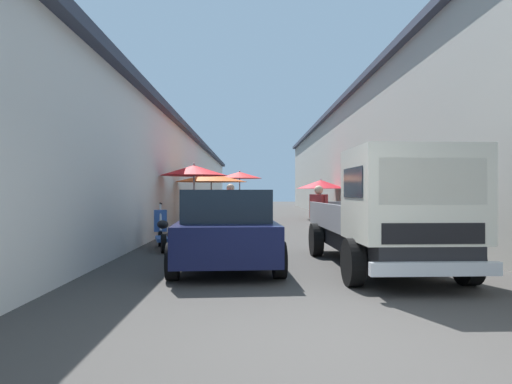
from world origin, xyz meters
The scene contains 13 objects.
ground centered at (13.50, 0.00, 0.00)m, with size 90.00×90.00×0.00m, color #3D3A38.
building_left_whitewash centered at (15.75, 7.22, 2.12)m, with size 49.80×7.50×4.23m.
building_right_concrete centered at (15.75, -7.22, 3.03)m, with size 49.80×7.50×6.04m.
fruit_stall_mid_lane centered at (17.13, 1.42, 1.81)m, with size 2.16×2.16×2.45m.
fruit_stall_near_left centered at (10.04, 2.67, 1.64)m, with size 2.14×2.14×2.34m.
fruit_stall_near_right centered at (12.80, 2.37, 1.70)m, with size 2.76×2.76×2.19m.
fruit_stall_far_right centered at (18.78, -2.81, 1.61)m, with size 2.57×2.57×2.11m.
hatchback_car centered at (4.49, 1.34, 0.74)m, with size 4.00×2.11×1.45m.
delivery_truck centered at (3.36, -1.52, 1.04)m, with size 4.97×2.07×2.08m.
vendor_by_crates centered at (8.31, 1.43, 0.95)m, with size 0.60×0.38×1.64m.
vendor_in_shade centered at (6.57, -0.77, 0.90)m, with size 0.55×0.41×1.57m.
parked_scooter centered at (6.84, 3.05, 0.45)m, with size 1.66×0.61×1.14m.
plastic_stool centered at (8.75, 1.00, 0.33)m, with size 0.30×0.30×0.43m.
Camera 1 is at (-3.82, 0.88, 1.42)m, focal length 30.46 mm.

